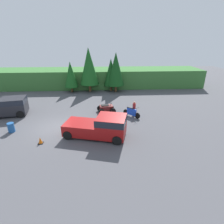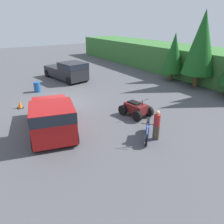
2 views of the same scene
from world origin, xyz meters
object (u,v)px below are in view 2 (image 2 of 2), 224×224
at_px(quad_atv, 136,109).
at_px(rider_person, 157,124).
at_px(pickup_truck_red, 52,116).
at_px(pickup_truck_second, 68,70).
at_px(dirt_bike, 148,130).
at_px(traffic_cone, 20,105).
at_px(steel_barrel, 37,87).

xyz_separation_m(quad_atv, rider_person, (3.04, -1.03, 0.41)).
bearing_deg(pickup_truck_red, pickup_truck_second, 168.15).
xyz_separation_m(dirt_bike, traffic_cone, (-8.25, -4.89, -0.24)).
bearing_deg(traffic_cone, pickup_truck_second, 133.02).
xyz_separation_m(pickup_truck_red, quad_atv, (0.60, 5.41, -0.54)).
bearing_deg(dirt_bike, traffic_cone, -105.35).
height_order(quad_atv, rider_person, rider_person).
bearing_deg(dirt_bike, quad_atv, -162.32).
height_order(pickup_truck_second, quad_atv, pickup_truck_second).
bearing_deg(pickup_truck_red, dirt_bike, 65.04).
bearing_deg(traffic_cone, pickup_truck_red, 9.49).
distance_m(pickup_truck_second, traffic_cone, 8.26).
xyz_separation_m(pickup_truck_red, pickup_truck_second, (-10.53, 5.19, 0.00)).
distance_m(pickup_truck_red, quad_atv, 5.47).
xyz_separation_m(quad_atv, traffic_cone, (-5.53, -6.24, -0.24)).
bearing_deg(quad_atv, rider_person, -27.26).
relative_size(pickup_truck_red, rider_person, 3.41).
xyz_separation_m(rider_person, traffic_cone, (-8.57, -5.21, -0.65)).
xyz_separation_m(pickup_truck_second, rider_person, (14.17, -0.80, -0.13)).
height_order(quad_atv, steel_barrel, quad_atv).
relative_size(pickup_truck_red, steel_barrel, 6.40).
relative_size(quad_atv, traffic_cone, 3.95).
height_order(pickup_truck_second, steel_barrel, pickup_truck_second).
height_order(pickup_truck_red, pickup_truck_second, same).
bearing_deg(dirt_bike, steel_barrel, -122.45).
distance_m(pickup_truck_second, rider_person, 14.20).
relative_size(pickup_truck_red, traffic_cone, 10.24).
bearing_deg(steel_barrel, quad_atv, 25.13).
bearing_deg(quad_atv, dirt_bike, -34.96).
relative_size(quad_atv, rider_person, 1.31).
bearing_deg(traffic_cone, dirt_bike, 30.62).
bearing_deg(rider_person, steel_barrel, -103.10).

